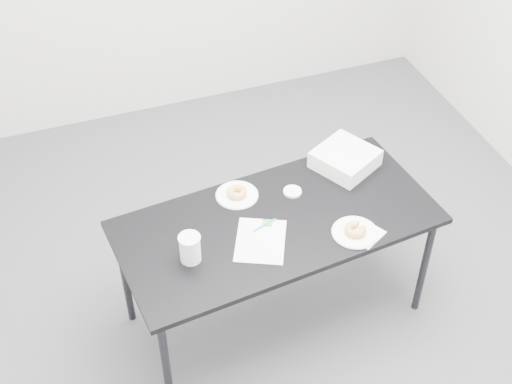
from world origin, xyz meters
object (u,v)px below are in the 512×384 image
object	(u,v)px
coffee_cup	(190,248)
donut_far	(237,192)
donut_near	(355,229)
table	(277,228)
pen	(264,225)
bakery_box	(345,159)
plate_far	(237,195)
plate_near	(355,232)
scorecard	(260,241)

from	to	relation	value
coffee_cup	donut_far	bearing A→B (deg)	45.10
donut_near	coffee_cup	world-z (taller)	coffee_cup
table	donut_near	xyz separation A→B (m)	(0.31, -0.21, 0.08)
pen	bakery_box	xyz separation A→B (m)	(0.55, 0.28, 0.04)
pen	donut_far	distance (m)	0.26
plate_far	coffee_cup	xyz separation A→B (m)	(-0.34, -0.34, 0.07)
pen	bakery_box	bearing A→B (deg)	8.89
table	plate_near	size ratio (longest dim) A/B	7.30
pen	plate_far	world-z (taller)	pen
plate_near	donut_far	world-z (taller)	donut_far
donut_near	plate_far	distance (m)	0.62
scorecard	donut_far	bearing A→B (deg)	115.41
donut_far	bakery_box	distance (m)	0.61
donut_near	table	bearing A→B (deg)	146.37
plate_near	bakery_box	bearing A→B (deg)	70.46
table	bakery_box	bearing A→B (deg)	22.77
table	bakery_box	world-z (taller)	bakery_box
pen	plate_far	xyz separation A→B (m)	(-0.05, 0.25, -0.00)
coffee_cup	plate_far	bearing A→B (deg)	45.10
donut_near	plate_far	size ratio (longest dim) A/B	0.48
pen	coffee_cup	bearing A→B (deg)	174.60
coffee_cup	plate_near	bearing A→B (deg)	-7.72
table	bakery_box	xyz separation A→B (m)	(0.48, 0.26, 0.10)
table	pen	distance (m)	0.10
scorecard	bakery_box	size ratio (longest dim) A/B	1.03
plate_far	scorecard	bearing A→B (deg)	-89.66
pen	donut_far	bearing A→B (deg)	84.11
plate_near	donut_near	size ratio (longest dim) A/B	2.13
plate_far	bakery_box	xyz separation A→B (m)	(0.61, 0.03, 0.04)
table	donut_near	world-z (taller)	donut_near
scorecard	donut_far	distance (m)	0.34
donut_far	coffee_cup	world-z (taller)	coffee_cup
bakery_box	coffee_cup	bearing A→B (deg)	173.34
coffee_cup	table	bearing A→B (deg)	12.66
pen	plate_near	world-z (taller)	pen
pen	coffee_cup	xyz separation A→B (m)	(-0.39, -0.09, 0.07)
table	bakery_box	size ratio (longest dim) A/B	5.75
plate_near	donut_near	world-z (taller)	donut_near
pen	plate_near	size ratio (longest dim) A/B	0.61
donut_near	bakery_box	world-z (taller)	bakery_box
scorecard	pen	xyz separation A→B (m)	(0.05, 0.09, 0.01)
table	donut_far	size ratio (longest dim) A/B	16.03
pen	bakery_box	size ratio (longest dim) A/B	0.48
plate_near	plate_far	world-z (taller)	plate_near
table	pen	size ratio (longest dim) A/B	12.02
donut_far	coffee_cup	bearing A→B (deg)	-134.90
scorecard	donut_far	xyz separation A→B (m)	(-0.00, 0.34, 0.02)
plate_near	bakery_box	size ratio (longest dim) A/B	0.79
donut_near	plate_far	xyz separation A→B (m)	(-0.44, 0.44, -0.02)
plate_near	donut_far	bearing A→B (deg)	134.78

